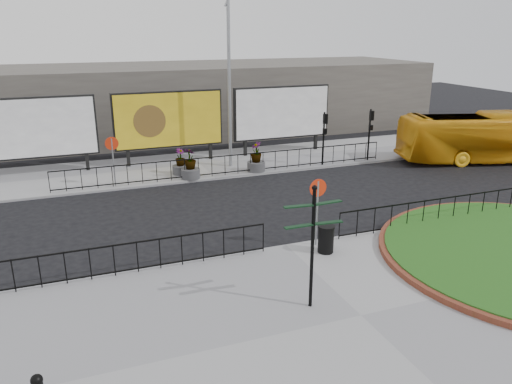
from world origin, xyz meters
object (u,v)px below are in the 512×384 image
litter_bin (326,239)px  planter_c (256,160)px  lamp_post (229,81)px  planter_a (180,164)px  bus (488,138)px  planter_b (190,167)px  billboard_mid (169,120)px  fingerpost_sign (313,235)px

litter_bin → planter_c: 10.65m
lamp_post → planter_a: (-3.01, -0.60, -4.19)m
bus → planter_a: bearing=95.3°
lamp_post → planter_b: size_ratio=5.80×
planter_c → bus: bearing=-10.5°
lamp_post → litter_bin: bearing=-92.3°
planter_b → planter_c: size_ratio=0.99×
bus → litter_bin: bearing=134.4°
bus → planter_a: 17.94m
planter_a → billboard_mid: bearing=90.0°
lamp_post → litter_bin: lamp_post is taller
lamp_post → planter_a: 5.19m
billboard_mid → planter_a: bearing=-90.0°
billboard_mid → bus: billboard_mid is taller
planter_a → planter_b: bearing=-73.3°
litter_bin → planter_c: bearing=82.2°
lamp_post → planter_b: 5.16m
billboard_mid → fingerpost_sign: (0.43, -17.03, -0.33)m
planter_b → bus: bearing=-8.0°
planter_a → planter_c: (3.97, -0.91, 0.11)m
litter_bin → bus: size_ratio=0.09×
planter_b → litter_bin: bearing=-78.0°
lamp_post → litter_bin: size_ratio=9.43×
fingerpost_sign → planter_c: size_ratio=2.21×
lamp_post → billboard_mid: bearing=146.7°
billboard_mid → litter_bin: bearing=-79.8°
planter_c → litter_bin: bearing=-97.8°
fingerpost_sign → planter_a: (-0.43, 14.45, -1.63)m
lamp_post → planter_b: lamp_post is taller
bus → planter_a: (-17.59, 3.43, -0.81)m
litter_bin → planter_a: 11.74m
billboard_mid → planter_b: size_ratio=3.90×
lamp_post → fingerpost_sign: 15.49m
planter_a → planter_b: planter_b is taller
billboard_mid → lamp_post: bearing=-33.3°
billboard_mid → lamp_post: (3.01, -1.97, 2.23)m
billboard_mid → planter_a: 3.24m
bus → planter_b: bus is taller
litter_bin → planter_b: planter_b is taller
billboard_mid → litter_bin: size_ratio=6.33×
bus → lamp_post: bearing=90.9°
litter_bin → bus: bus is taller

